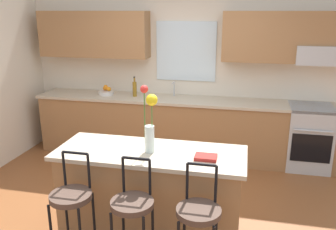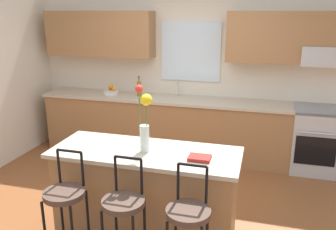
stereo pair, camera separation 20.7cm
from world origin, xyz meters
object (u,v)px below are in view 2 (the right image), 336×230
object	(u,v)px
kitchen_island	(146,193)
bar_stool_far	(188,217)
cookbook	(200,158)
bar_stool_near	(65,198)
oven_range	(313,140)
fruit_bowl_oranges	(111,91)
bar_stool_middle	(124,207)
flower_vase	(145,121)
bottle_olive_oil	(139,88)

from	to	relation	value
kitchen_island	bar_stool_far	size ratio (longest dim) A/B	1.74
cookbook	bar_stool_near	bearing A→B (deg)	-155.53
oven_range	fruit_bowl_oranges	distance (m)	3.12
cookbook	fruit_bowl_oranges	world-z (taller)	fruit_bowl_oranges
bar_stool_middle	cookbook	xyz separation A→B (m)	(0.54, 0.50, 0.30)
kitchen_island	bar_stool_middle	size ratio (longest dim) A/B	1.74
oven_range	bar_stool_far	world-z (taller)	bar_stool_far
bar_stool_middle	cookbook	distance (m)	0.79
bar_stool_near	flower_vase	xyz separation A→B (m)	(0.56, 0.54, 0.59)
bar_stool_far	oven_range	bearing A→B (deg)	65.06
bar_stool_near	cookbook	world-z (taller)	bar_stool_near
flower_vase	fruit_bowl_oranges	world-z (taller)	flower_vase
bar_stool_middle	fruit_bowl_oranges	bearing A→B (deg)	115.97
bar_stool_far	bottle_olive_oil	xyz separation A→B (m)	(-1.37, 2.67, 0.41)
flower_vase	bottle_olive_oil	distance (m)	2.29
oven_range	kitchen_island	distance (m)	2.73
flower_vase	bottle_olive_oil	world-z (taller)	flower_vase
flower_vase	bar_stool_near	bearing A→B (deg)	-135.62
bar_stool_far	flower_vase	distance (m)	0.97
oven_range	bar_stool_far	xyz separation A→B (m)	(-1.23, -2.64, 0.18)
oven_range	bar_stool_far	bearing A→B (deg)	-114.94
cookbook	bar_stool_middle	bearing A→B (deg)	-137.44
bar_stool_far	flower_vase	size ratio (longest dim) A/B	1.63
oven_range	bar_stool_far	distance (m)	2.92
kitchen_island	bottle_olive_oil	xyz separation A→B (m)	(-0.82, 2.10, 0.58)
bar_stool_middle	fruit_bowl_oranges	world-z (taller)	fruit_bowl_oranges
kitchen_island	bar_stool_middle	distance (m)	0.59
bottle_olive_oil	bar_stool_far	bearing A→B (deg)	-62.76
kitchen_island	bar_stool_middle	xyz separation A→B (m)	(0.00, -0.56, 0.17)
oven_range	bar_stool_far	size ratio (longest dim) A/B	0.88
kitchen_island	flower_vase	bearing A→B (deg)	-73.68
oven_range	flower_vase	world-z (taller)	flower_vase
bar_stool_middle	bar_stool_far	size ratio (longest dim) A/B	1.00
fruit_bowl_oranges	bottle_olive_oil	size ratio (longest dim) A/B	0.77
bar_stool_near	bar_stool_far	xyz separation A→B (m)	(1.10, 0.00, 0.00)
fruit_bowl_oranges	bottle_olive_oil	distance (m)	0.48
cookbook	fruit_bowl_oranges	size ratio (longest dim) A/B	0.83
bar_stool_middle	bar_stool_far	distance (m)	0.55
kitchen_island	bar_stool_middle	bearing A→B (deg)	-90.00
cookbook	kitchen_island	bearing A→B (deg)	172.75
kitchen_island	flower_vase	distance (m)	0.76
flower_vase	bottle_olive_oil	bearing A→B (deg)	111.33
fruit_bowl_oranges	cookbook	bearing A→B (deg)	-49.75
bar_stool_near	bottle_olive_oil	bearing A→B (deg)	95.84
kitchen_island	flower_vase	xyz separation A→B (m)	(0.01, -0.02, 0.76)
bar_stool_near	cookbook	distance (m)	1.24
cookbook	fruit_bowl_oranges	bearing A→B (deg)	130.25
flower_vase	cookbook	bearing A→B (deg)	-5.12
fruit_bowl_oranges	kitchen_island	bearing A→B (deg)	-58.30
bar_stool_middle	flower_vase	distance (m)	0.80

